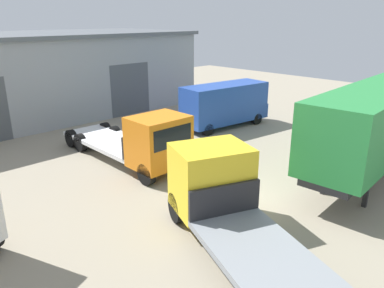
# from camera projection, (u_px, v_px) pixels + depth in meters

# --- Properties ---
(ground_plane) EXTENTS (60.00, 60.00, 0.00)m
(ground_plane) POSITION_uv_depth(u_px,v_px,m) (240.00, 202.00, 14.23)
(ground_plane) COLOR gray
(warehouse_building) EXTENTS (22.93, 10.49, 5.63)m
(warehouse_building) POSITION_uv_depth(u_px,v_px,m) (30.00, 75.00, 26.24)
(warehouse_building) COLOR #93999E
(warehouse_building) RESTS_ON ground_plane
(flatbed_truck_orange) EXTENTS (2.46, 7.82, 2.67)m
(flatbed_truck_orange) POSITION_uv_depth(u_px,v_px,m) (143.00, 142.00, 17.06)
(flatbed_truck_orange) COLOR orange
(flatbed_truck_orange) RESTS_ON ground_plane
(flatbed_truck_yellow) EXTENTS (5.30, 8.60, 2.72)m
(flatbed_truck_yellow) POSITION_uv_depth(u_px,v_px,m) (230.00, 204.00, 11.30)
(flatbed_truck_yellow) COLOR yellow
(flatbed_truck_yellow) RESTS_ON ground_plane
(delivery_van_blue) EXTENTS (6.03, 2.70, 2.70)m
(delivery_van_blue) POSITION_uv_depth(u_px,v_px,m) (226.00, 104.00, 23.66)
(delivery_van_blue) COLOR #2347A3
(delivery_van_blue) RESTS_ON ground_plane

